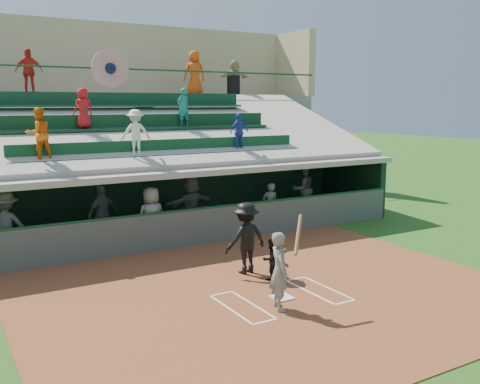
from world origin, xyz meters
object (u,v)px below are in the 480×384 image
trash_bin (233,86)px  home_plate (282,297)px  batter_at_plate (280,270)px  catcher (271,259)px

trash_bin → home_plate: bearing=-115.2°
home_plate → batter_at_plate: 1.04m
home_plate → catcher: catcher is taller
home_plate → batter_at_plate: size_ratio=0.22×
home_plate → trash_bin: bearing=64.8°
batter_at_plate → catcher: size_ratio=1.94×
home_plate → catcher: (0.50, 1.19, 0.49)m
home_plate → catcher: bearing=67.3°
batter_at_plate → trash_bin: (6.37, 13.14, 4.20)m
batter_at_plate → trash_bin: bearing=64.1°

